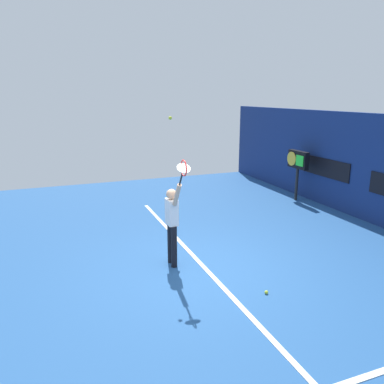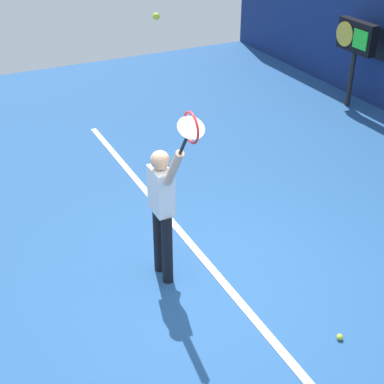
# 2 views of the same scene
# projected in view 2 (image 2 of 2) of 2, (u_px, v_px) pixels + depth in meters

# --- Properties ---
(ground_plane) EXTENTS (18.00, 18.00, 0.00)m
(ground_plane) POSITION_uv_depth(u_px,v_px,m) (209.00, 285.00, 6.80)
(ground_plane) COLOR #23518C
(court_baseline) EXTENTS (10.00, 0.10, 0.01)m
(court_baseline) POSITION_uv_depth(u_px,v_px,m) (221.00, 280.00, 6.86)
(court_baseline) COLOR white
(court_baseline) RESTS_ON ground_plane
(tennis_player) EXTENTS (0.80, 0.31, 1.92)m
(tennis_player) POSITION_uv_depth(u_px,v_px,m) (162.00, 205.00, 6.45)
(tennis_player) COLOR black
(tennis_player) RESTS_ON ground_plane
(tennis_racket) EXTENTS (0.48, 0.27, 0.60)m
(tennis_racket) POSITION_uv_depth(u_px,v_px,m) (190.00, 130.00, 5.26)
(tennis_racket) COLOR black
(tennis_ball) EXTENTS (0.07, 0.07, 0.07)m
(tennis_ball) POSITION_uv_depth(u_px,v_px,m) (156.00, 16.00, 5.28)
(tennis_ball) COLOR #CCE033
(scoreboard_clock) EXTENTS (0.96, 0.20, 1.73)m
(scoreboard_clock) POSITION_uv_depth(u_px,v_px,m) (356.00, 41.00, 11.10)
(scoreboard_clock) COLOR black
(scoreboard_clock) RESTS_ON ground_plane
(spare_ball) EXTENTS (0.07, 0.07, 0.07)m
(spare_ball) POSITION_uv_depth(u_px,v_px,m) (340.00, 337.00, 6.01)
(spare_ball) COLOR #CCE033
(spare_ball) RESTS_ON ground_plane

